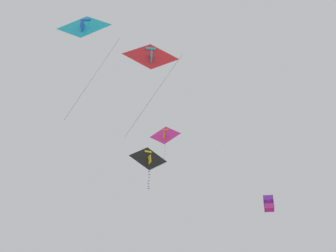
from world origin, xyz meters
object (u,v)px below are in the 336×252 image
Objects in this scene: kite_delta_mid_left at (84,26)px; kite_delta_near_right at (151,56)px; kite_delta_near_left at (149,159)px; kite_delta_highest at (165,135)px; kite_box_upper_right at (269,204)px.

kite_delta_near_right is at bearing -176.62° from kite_delta_mid_left.
kite_delta_near_left is 1.24× the size of kite_delta_highest.
kite_box_upper_right is (4.35, 9.13, -4.45)m from kite_delta_near_left.
kite_delta_near_left is at bearing 39.34° from kite_delta_highest.
kite_delta_near_left is 2.98m from kite_delta_highest.
kite_delta_highest reaches higher than kite_delta_near_left.
kite_delta_highest is (-4.49, -7.57, 6.98)m from kite_box_upper_right.
kite_delta_highest is at bearing -102.36° from kite_delta_near_right.
kite_delta_highest is at bearing -2.30° from kite_box_upper_right.
kite_delta_near_left is at bearing -96.64° from kite_delta_near_right.
kite_delta_near_right is 4.80m from kite_delta_mid_left.
kite_delta_highest is at bearing 175.39° from kite_delta_near_left.
kite_box_upper_right is 0.16× the size of kite_delta_mid_left.
kite_delta_near_left is at bearing -96.98° from kite_delta_mid_left.
kite_delta_near_right is 1.81× the size of kite_delta_near_left.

